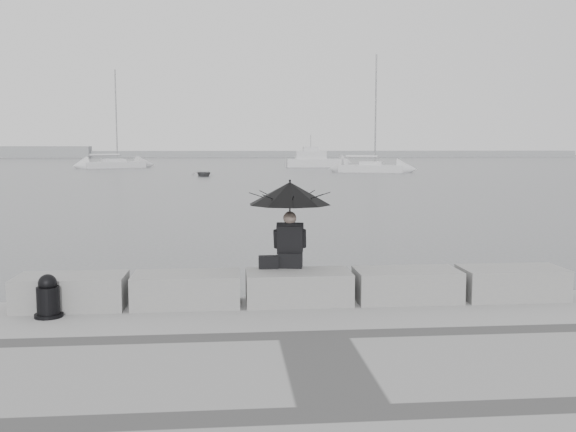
{
  "coord_description": "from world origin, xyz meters",
  "views": [
    {
      "loc": [
        -1.04,
        -10.05,
        2.91
      ],
      "look_at": [
        0.16,
        3.0,
        1.48
      ],
      "focal_mm": 40.0,
      "sensor_mm": 36.0,
      "label": 1
    }
  ],
  "objects": [
    {
      "name": "seated_person",
      "position": [
        -0.09,
        -0.07,
        2.03
      ],
      "size": [
        1.32,
        1.32,
        1.39
      ],
      "rotation": [
        0.0,
        0.0,
        -0.18
      ],
      "color": "black",
      "rests_on": "stone_block_centre"
    },
    {
      "name": "ground",
      "position": [
        0.0,
        0.0,
        0.0
      ],
      "size": [
        360.0,
        360.0,
        0.0
      ],
      "primitive_type": "plane",
      "color": "#4C4F51",
      "rests_on": "ground"
    },
    {
      "name": "stone_block_far_right",
      "position": [
        3.4,
        -0.45,
        0.75
      ],
      "size": [
        1.6,
        0.8,
        0.5
      ],
      "primitive_type": "cube",
      "color": "gray",
      "rests_on": "promenade"
    },
    {
      "name": "sailboat_left",
      "position": [
        -16.16,
        76.34,
        0.52
      ],
      "size": [
        8.13,
        6.13,
        12.9
      ],
      "rotation": [
        0.0,
        0.0,
        0.53
      ],
      "color": "silver",
      "rests_on": "ground"
    },
    {
      "name": "stone_block_left",
      "position": [
        -1.7,
        -0.45,
        0.75
      ],
      "size": [
        1.6,
        0.8,
        0.5
      ],
      "primitive_type": "cube",
      "color": "gray",
      "rests_on": "promenade"
    },
    {
      "name": "stone_block_right",
      "position": [
        1.7,
        -0.45,
        0.75
      ],
      "size": [
        1.6,
        0.8,
        0.5
      ],
      "primitive_type": "cube",
      "color": "gray",
      "rests_on": "promenade"
    },
    {
      "name": "sailboat_right",
      "position": [
        14.56,
        59.68,
        0.53
      ],
      "size": [
        7.37,
        4.46,
        12.9
      ],
      "rotation": [
        0.0,
        0.0,
        -0.32
      ],
      "color": "silver",
      "rests_on": "ground"
    },
    {
      "name": "bag",
      "position": [
        -0.44,
        -0.15,
        1.1
      ],
      "size": [
        0.3,
        0.17,
        0.2
      ],
      "primitive_type": "cube",
      "color": "black",
      "rests_on": "stone_block_centre"
    },
    {
      "name": "distant_landmass",
      "position": [
        -8.14,
        154.51,
        0.9
      ],
      "size": [
        180.0,
        8.0,
        2.8
      ],
      "color": "gray",
      "rests_on": "ground"
    },
    {
      "name": "stone_block_centre",
      "position": [
        0.0,
        -0.45,
        0.75
      ],
      "size": [
        1.6,
        0.8,
        0.5
      ],
      "primitive_type": "cube",
      "color": "gray",
      "rests_on": "promenade"
    },
    {
      "name": "stone_block_far_left",
      "position": [
        -3.4,
        -0.45,
        0.75
      ],
      "size": [
        1.6,
        0.8,
        0.5
      ],
      "primitive_type": "cube",
      "color": "gray",
      "rests_on": "promenade"
    },
    {
      "name": "mooring_bollard",
      "position": [
        -3.6,
        -0.95,
        0.76
      ],
      "size": [
        0.39,
        0.39,
        0.62
      ],
      "color": "black",
      "rests_on": "promenade"
    },
    {
      "name": "dinghy",
      "position": [
        -3.49,
        52.37,
        0.25
      ],
      "size": [
        3.16,
        1.75,
        0.51
      ],
      "primitive_type": "imported",
      "rotation": [
        0.0,
        0.0,
        0.17
      ],
      "color": "slate",
      "rests_on": "ground"
    },
    {
      "name": "motor_cruiser",
      "position": [
        11.01,
        77.85,
        0.89
      ],
      "size": [
        8.32,
        2.91,
        4.5
      ],
      "rotation": [
        0.0,
        0.0,
        -0.01
      ],
      "color": "silver",
      "rests_on": "ground"
    }
  ]
}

